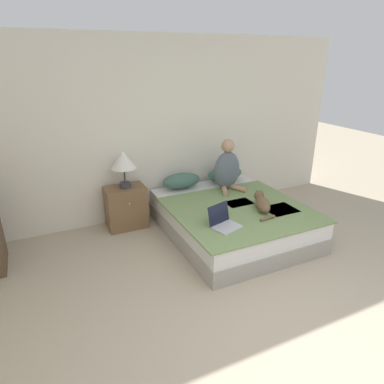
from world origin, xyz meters
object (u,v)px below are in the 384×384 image
at_px(cat_tabby, 262,203).
at_px(table_lamp, 123,161).
at_px(pillow_near, 181,181).
at_px(person_sitting, 227,168).
at_px(nightstand, 126,207).
at_px(bed, 232,219).
at_px(laptop_open, 224,222).
at_px(pillow_far, 225,174).

bearing_deg(cat_tabby, table_lamp, 75.38).
xyz_separation_m(pillow_near, person_sitting, (0.59, -0.31, 0.20)).
bearing_deg(nightstand, table_lamp, 2.41).
bearing_deg(cat_tabby, bed, 61.57).
height_order(pillow_near, laptop_open, laptop_open).
bearing_deg(table_lamp, pillow_near, 1.18).
distance_m(person_sitting, laptop_open, 1.25).
distance_m(bed, laptop_open, 0.73).
bearing_deg(table_lamp, pillow_far, 0.63).
relative_size(bed, cat_tabby, 3.68).
bearing_deg(pillow_near, nightstand, -178.80).
xyz_separation_m(cat_tabby, table_lamp, (-1.46, 1.12, 0.43)).
bearing_deg(bed, nightstand, 146.40).
bearing_deg(nightstand, bed, -33.60).
bearing_deg(laptop_open, pillow_near, 70.82).
bearing_deg(cat_tabby, laptop_open, 130.23).
bearing_deg(nightstand, cat_tabby, -37.36).
distance_m(pillow_far, nightstand, 1.61).
bearing_deg(nightstand, person_sitting, -11.57).
relative_size(pillow_near, cat_tabby, 1.08).
xyz_separation_m(bed, pillow_near, (-0.37, 0.83, 0.33)).
height_order(person_sitting, nightstand, person_sitting).
bearing_deg(table_lamp, bed, -33.89).
bearing_deg(pillow_near, pillow_far, 0.00).
bearing_deg(cat_tabby, pillow_far, 16.90).
relative_size(pillow_far, table_lamp, 1.14).
height_order(cat_tabby, table_lamp, table_lamp).
bearing_deg(table_lamp, nightstand, -177.59).
bearing_deg(pillow_far, bed, -113.92).
height_order(pillow_near, nightstand, pillow_near).
relative_size(bed, pillow_near, 3.42).
relative_size(pillow_near, nightstand, 0.99).
distance_m(pillow_far, person_sitting, 0.40).
bearing_deg(bed, pillow_far, 66.08).
relative_size(bed, nightstand, 3.38).
bearing_deg(pillow_near, person_sitting, -28.08).
distance_m(cat_tabby, nightstand, 1.87).
bearing_deg(cat_tabby, pillow_near, 51.38).
height_order(pillow_near, table_lamp, table_lamp).
bearing_deg(laptop_open, person_sitting, 41.45).
xyz_separation_m(cat_tabby, laptop_open, (-0.68, -0.21, -0.04)).
bearing_deg(cat_tabby, nightstand, 75.64).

